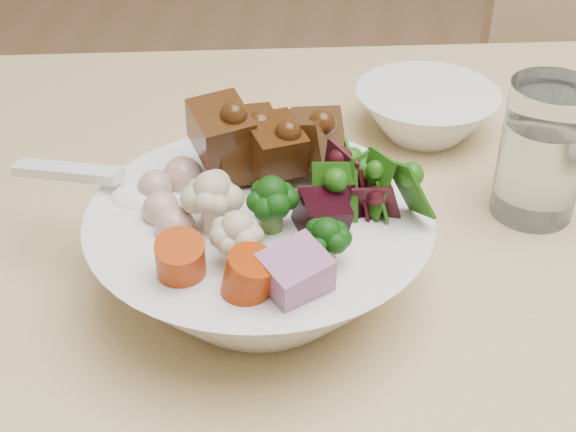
{
  "coord_description": "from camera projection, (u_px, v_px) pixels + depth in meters",
  "views": [
    {
      "loc": [
        -0.5,
        -0.43,
        1.1
      ],
      "look_at": [
        -0.55,
        0.01,
        0.79
      ],
      "focal_mm": 50.0,
      "sensor_mm": 36.0,
      "label": 1
    }
  ],
  "objects": [
    {
      "name": "soup_spoon",
      "position": [
        122.0,
        191.0,
        0.56
      ],
      "size": [
        0.13,
        0.06,
        0.03
      ],
      "rotation": [
        0.0,
        0.0,
        -0.3
      ],
      "color": "white",
      "rests_on": "food_bowl"
    },
    {
      "name": "water_glass",
      "position": [
        541.0,
        156.0,
        0.64
      ],
      "size": [
        0.07,
        0.07,
        0.11
      ],
      "color": "white",
      "rests_on": "dining_table"
    },
    {
      "name": "side_bowl",
      "position": [
        426.0,
        113.0,
        0.76
      ],
      "size": [
        0.14,
        0.14,
        0.05
      ],
      "primitive_type": null,
      "color": "white",
      "rests_on": "dining_table"
    },
    {
      "name": "food_bowl",
      "position": [
        263.0,
        247.0,
        0.56
      ],
      "size": [
        0.24,
        0.24,
        0.13
      ],
      "color": "white",
      "rests_on": "dining_table"
    }
  ]
}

